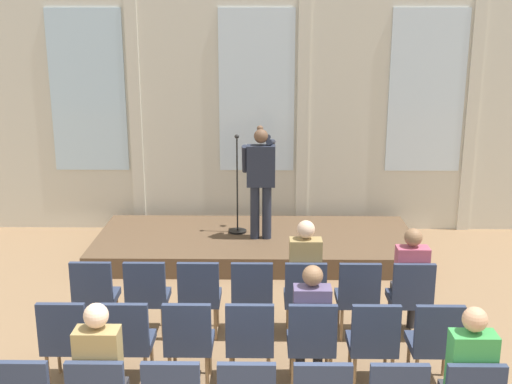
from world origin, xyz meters
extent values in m
cube|color=beige|center=(0.00, 6.73, 1.98)|extent=(10.53, 0.10, 3.95)
cube|color=silver|center=(-2.81, 6.67, 2.39)|extent=(1.25, 0.04, 2.67)
cube|color=beige|center=(-2.03, 6.68, 1.98)|extent=(0.20, 0.08, 3.95)
cube|color=silver|center=(0.00, 6.67, 2.39)|extent=(1.25, 0.04, 2.67)
cube|color=beige|center=(0.77, 6.68, 1.98)|extent=(0.20, 0.08, 3.95)
cube|color=silver|center=(2.81, 6.67, 2.39)|extent=(1.25, 0.04, 2.67)
cube|color=beige|center=(3.58, 6.68, 1.98)|extent=(0.20, 0.08, 3.95)
cube|color=brown|center=(0.00, 5.40, 0.15)|extent=(4.89, 2.06, 0.31)
cylinder|color=#232838|center=(-0.01, 5.27, 0.72)|extent=(0.14, 0.14, 0.82)
cylinder|color=#232838|center=(0.17, 5.27, 0.72)|extent=(0.14, 0.14, 0.82)
cube|color=#232838|center=(0.08, 5.27, 1.44)|extent=(0.42, 0.22, 0.62)
cube|color=navy|center=(0.08, 5.39, 1.51)|extent=(0.06, 0.01, 0.37)
sphere|color=brown|center=(0.08, 5.28, 1.88)|extent=(0.21, 0.21, 0.21)
cylinder|color=#232838|center=(-0.16, 5.35, 1.52)|extent=(0.09, 0.28, 0.45)
cylinder|color=#232838|center=(0.23, 5.41, 1.77)|extent=(0.15, 0.36, 0.15)
cylinder|color=#232838|center=(0.17, 5.54, 1.82)|extent=(0.11, 0.34, 0.15)
sphere|color=brown|center=(0.06, 5.80, 1.91)|extent=(0.10, 0.10, 0.10)
cylinder|color=black|center=(-0.29, 5.56, 0.32)|extent=(0.28, 0.28, 0.03)
cylinder|color=black|center=(-0.29, 5.56, 1.06)|extent=(0.02, 0.02, 1.45)
sphere|color=#262626|center=(-0.29, 5.56, 1.83)|extent=(0.07, 0.07, 0.07)
cylinder|color=olive|center=(-1.61, 2.96, 0.20)|extent=(0.04, 0.04, 0.40)
cylinder|color=olive|center=(-1.97, 2.96, 0.20)|extent=(0.04, 0.04, 0.40)
cylinder|color=olive|center=(-1.61, 2.62, 0.20)|extent=(0.04, 0.04, 0.40)
cylinder|color=olive|center=(-1.97, 2.62, 0.20)|extent=(0.04, 0.04, 0.40)
cube|color=#2D3851|center=(-1.79, 2.79, 0.44)|extent=(0.46, 0.44, 0.08)
cube|color=#2D3851|center=(-1.79, 2.60, 0.71)|extent=(0.46, 0.06, 0.46)
cylinder|color=olive|center=(-1.01, 2.96, 0.20)|extent=(0.04, 0.04, 0.40)
cylinder|color=olive|center=(-1.37, 2.96, 0.20)|extent=(0.04, 0.04, 0.40)
cylinder|color=olive|center=(-1.01, 2.62, 0.20)|extent=(0.04, 0.04, 0.40)
cylinder|color=olive|center=(-1.37, 2.62, 0.20)|extent=(0.04, 0.04, 0.40)
cube|color=#2D3851|center=(-1.19, 2.79, 0.44)|extent=(0.46, 0.44, 0.08)
cube|color=#2D3851|center=(-1.19, 2.60, 0.71)|extent=(0.46, 0.06, 0.46)
cylinder|color=olive|center=(-0.42, 2.96, 0.20)|extent=(0.04, 0.04, 0.40)
cylinder|color=olive|center=(-0.78, 2.96, 0.20)|extent=(0.04, 0.04, 0.40)
cylinder|color=olive|center=(-0.42, 2.62, 0.20)|extent=(0.04, 0.04, 0.40)
cylinder|color=olive|center=(-0.78, 2.62, 0.20)|extent=(0.04, 0.04, 0.40)
cube|color=#2D3851|center=(-0.60, 2.79, 0.44)|extent=(0.46, 0.44, 0.08)
cube|color=#2D3851|center=(-0.60, 2.60, 0.71)|extent=(0.46, 0.06, 0.46)
cylinder|color=olive|center=(0.18, 2.96, 0.20)|extent=(0.04, 0.04, 0.40)
cylinder|color=olive|center=(-0.18, 2.96, 0.20)|extent=(0.04, 0.04, 0.40)
cylinder|color=olive|center=(0.18, 2.62, 0.20)|extent=(0.04, 0.04, 0.40)
cylinder|color=olive|center=(-0.18, 2.62, 0.20)|extent=(0.04, 0.04, 0.40)
cube|color=#2D3851|center=(0.00, 2.79, 0.44)|extent=(0.46, 0.44, 0.08)
cube|color=#2D3851|center=(0.00, 2.60, 0.71)|extent=(0.46, 0.06, 0.46)
cylinder|color=olive|center=(0.78, 2.96, 0.20)|extent=(0.04, 0.04, 0.40)
cylinder|color=olive|center=(0.42, 2.96, 0.20)|extent=(0.04, 0.04, 0.40)
cylinder|color=olive|center=(0.78, 2.62, 0.20)|extent=(0.04, 0.04, 0.40)
cylinder|color=olive|center=(0.42, 2.62, 0.20)|extent=(0.04, 0.04, 0.40)
cube|color=#2D3851|center=(0.60, 2.79, 0.44)|extent=(0.46, 0.44, 0.08)
cube|color=#2D3851|center=(0.60, 2.60, 0.71)|extent=(0.46, 0.06, 0.46)
cylinder|color=#2D2D33|center=(0.51, 2.97, 0.22)|extent=(0.10, 0.10, 0.44)
cylinder|color=#2D2D33|center=(0.69, 2.97, 0.22)|extent=(0.10, 0.10, 0.44)
cube|color=#2D2D33|center=(0.60, 2.85, 0.50)|extent=(0.34, 0.36, 0.12)
cube|color=#997F4C|center=(0.60, 2.74, 0.87)|extent=(0.36, 0.20, 0.61)
sphere|color=beige|center=(0.60, 2.76, 1.28)|extent=(0.20, 0.20, 0.20)
cylinder|color=olive|center=(1.37, 2.96, 0.20)|extent=(0.04, 0.04, 0.40)
cylinder|color=olive|center=(1.01, 2.96, 0.20)|extent=(0.04, 0.04, 0.40)
cylinder|color=olive|center=(1.37, 2.62, 0.20)|extent=(0.04, 0.04, 0.40)
cylinder|color=olive|center=(1.01, 2.62, 0.20)|extent=(0.04, 0.04, 0.40)
cube|color=#2D3851|center=(1.19, 2.79, 0.44)|extent=(0.46, 0.44, 0.08)
cube|color=#2D3851|center=(1.19, 2.60, 0.71)|extent=(0.46, 0.06, 0.46)
cylinder|color=olive|center=(1.97, 2.96, 0.20)|extent=(0.04, 0.04, 0.40)
cylinder|color=olive|center=(1.61, 2.96, 0.20)|extent=(0.04, 0.04, 0.40)
cylinder|color=olive|center=(1.97, 2.62, 0.20)|extent=(0.04, 0.04, 0.40)
cylinder|color=olive|center=(1.61, 2.62, 0.20)|extent=(0.04, 0.04, 0.40)
cube|color=#2D3851|center=(1.79, 2.79, 0.44)|extent=(0.46, 0.44, 0.08)
cube|color=#2D3851|center=(1.79, 2.60, 0.71)|extent=(0.46, 0.06, 0.46)
cylinder|color=#2D2D33|center=(1.70, 2.97, 0.22)|extent=(0.10, 0.10, 0.44)
cylinder|color=#2D2D33|center=(1.88, 2.97, 0.22)|extent=(0.10, 0.10, 0.44)
cube|color=#2D2D33|center=(1.79, 2.85, 0.50)|extent=(0.34, 0.36, 0.12)
cube|color=#B24C66|center=(1.79, 2.74, 0.82)|extent=(0.36, 0.20, 0.52)
sphere|color=#8C6647|center=(1.79, 2.76, 1.19)|extent=(0.20, 0.20, 0.20)
cylinder|color=olive|center=(-1.61, 1.89, 0.20)|extent=(0.04, 0.04, 0.40)
cylinder|color=olive|center=(-1.97, 1.89, 0.20)|extent=(0.04, 0.04, 0.40)
cylinder|color=olive|center=(-1.61, 1.55, 0.20)|extent=(0.04, 0.04, 0.40)
cylinder|color=olive|center=(-1.97, 1.55, 0.20)|extent=(0.04, 0.04, 0.40)
cube|color=#2D3851|center=(-1.79, 1.72, 0.44)|extent=(0.46, 0.44, 0.08)
cube|color=#2D3851|center=(-1.79, 1.53, 0.71)|extent=(0.46, 0.06, 0.46)
cylinder|color=olive|center=(-1.01, 1.89, 0.20)|extent=(0.04, 0.04, 0.40)
cylinder|color=olive|center=(-1.37, 1.89, 0.20)|extent=(0.04, 0.04, 0.40)
cylinder|color=olive|center=(-1.01, 1.55, 0.20)|extent=(0.04, 0.04, 0.40)
cylinder|color=olive|center=(-1.37, 1.55, 0.20)|extent=(0.04, 0.04, 0.40)
cube|color=#2D3851|center=(-1.19, 1.72, 0.44)|extent=(0.46, 0.44, 0.08)
cube|color=#2D3851|center=(-1.19, 1.53, 0.71)|extent=(0.46, 0.06, 0.46)
cylinder|color=olive|center=(-0.42, 1.89, 0.20)|extent=(0.04, 0.04, 0.40)
cylinder|color=olive|center=(-0.78, 1.89, 0.20)|extent=(0.04, 0.04, 0.40)
cylinder|color=olive|center=(-0.42, 1.55, 0.20)|extent=(0.04, 0.04, 0.40)
cylinder|color=olive|center=(-0.78, 1.55, 0.20)|extent=(0.04, 0.04, 0.40)
cube|color=#2D3851|center=(-0.60, 1.72, 0.44)|extent=(0.46, 0.44, 0.08)
cube|color=#2D3851|center=(-0.60, 1.53, 0.71)|extent=(0.46, 0.06, 0.46)
cylinder|color=olive|center=(0.18, 1.89, 0.20)|extent=(0.04, 0.04, 0.40)
cylinder|color=olive|center=(-0.18, 1.89, 0.20)|extent=(0.04, 0.04, 0.40)
cylinder|color=olive|center=(0.18, 1.55, 0.20)|extent=(0.04, 0.04, 0.40)
cylinder|color=olive|center=(-0.18, 1.55, 0.20)|extent=(0.04, 0.04, 0.40)
cube|color=#2D3851|center=(0.00, 1.72, 0.44)|extent=(0.46, 0.44, 0.08)
cube|color=#2D3851|center=(0.00, 1.53, 0.71)|extent=(0.46, 0.06, 0.46)
cylinder|color=olive|center=(0.78, 1.89, 0.20)|extent=(0.04, 0.04, 0.40)
cylinder|color=olive|center=(0.42, 1.89, 0.20)|extent=(0.04, 0.04, 0.40)
cylinder|color=olive|center=(0.78, 1.55, 0.20)|extent=(0.04, 0.04, 0.40)
cylinder|color=olive|center=(0.42, 1.55, 0.20)|extent=(0.04, 0.04, 0.40)
cube|color=#2D3851|center=(0.60, 1.72, 0.44)|extent=(0.46, 0.44, 0.08)
cube|color=#2D3851|center=(0.60, 1.53, 0.71)|extent=(0.46, 0.06, 0.46)
cylinder|color=#2D2D33|center=(0.51, 1.90, 0.22)|extent=(0.10, 0.10, 0.44)
cylinder|color=#2D2D33|center=(0.69, 1.90, 0.22)|extent=(0.10, 0.10, 0.44)
cube|color=#2D2D33|center=(0.60, 1.78, 0.50)|extent=(0.34, 0.36, 0.12)
cube|color=#594C72|center=(0.60, 1.67, 0.81)|extent=(0.36, 0.20, 0.50)
sphere|color=#8C6647|center=(0.60, 1.69, 1.17)|extent=(0.20, 0.20, 0.20)
cylinder|color=olive|center=(1.37, 1.89, 0.20)|extent=(0.04, 0.04, 0.40)
cylinder|color=olive|center=(1.01, 1.89, 0.20)|extent=(0.04, 0.04, 0.40)
cylinder|color=olive|center=(1.37, 1.55, 0.20)|extent=(0.04, 0.04, 0.40)
cylinder|color=olive|center=(1.01, 1.55, 0.20)|extent=(0.04, 0.04, 0.40)
cube|color=#2D3851|center=(1.19, 1.72, 0.44)|extent=(0.46, 0.44, 0.08)
cube|color=#2D3851|center=(1.19, 1.53, 0.71)|extent=(0.46, 0.06, 0.46)
cylinder|color=olive|center=(1.97, 1.89, 0.20)|extent=(0.04, 0.04, 0.40)
cylinder|color=olive|center=(1.61, 1.89, 0.20)|extent=(0.04, 0.04, 0.40)
cylinder|color=olive|center=(1.97, 1.55, 0.20)|extent=(0.04, 0.04, 0.40)
cylinder|color=olive|center=(1.61, 1.55, 0.20)|extent=(0.04, 0.04, 0.40)
cube|color=#2D3851|center=(1.79, 1.72, 0.44)|extent=(0.46, 0.44, 0.08)
cube|color=#2D3851|center=(1.79, 1.53, 0.71)|extent=(0.46, 0.06, 0.46)
cube|color=#997F4C|center=(-1.19, 0.61, 0.86)|extent=(0.36, 0.20, 0.59)
sphere|color=beige|center=(-1.19, 0.63, 1.26)|extent=(0.20, 0.20, 0.20)
cube|color=green|center=(1.79, 0.61, 0.85)|extent=(0.36, 0.20, 0.58)
sphere|color=tan|center=(1.79, 0.63, 1.25)|extent=(0.20, 0.20, 0.20)
camera|label=1|loc=(0.13, -3.94, 3.50)|focal=44.71mm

